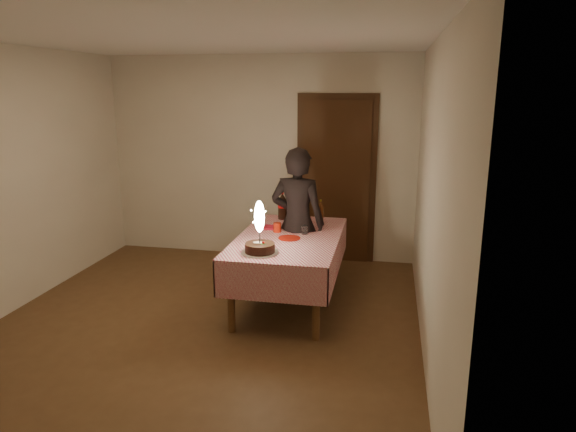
% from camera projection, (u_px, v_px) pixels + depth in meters
% --- Properties ---
extents(ground, '(4.00, 4.50, 0.01)m').
position_uv_depth(ground, '(202.00, 328.00, 4.81)').
color(ground, brown).
rests_on(ground, ground).
extents(room_shell, '(4.04, 4.54, 2.62)m').
position_uv_depth(room_shell, '(201.00, 151.00, 4.48)').
color(room_shell, beige).
rests_on(room_shell, ground).
extents(dining_table, '(1.02, 1.72, 0.73)m').
position_uv_depth(dining_table, '(289.00, 246.00, 5.22)').
color(dining_table, brown).
rests_on(dining_table, ground).
extents(birthday_cake, '(0.34, 0.34, 0.48)m').
position_uv_depth(birthday_cake, '(260.00, 240.00, 4.65)').
color(birthday_cake, white).
rests_on(birthday_cake, dining_table).
extents(red_plate, '(0.22, 0.22, 0.01)m').
position_uv_depth(red_plate, '(289.00, 238.00, 5.12)').
color(red_plate, '#B81A0C').
rests_on(red_plate, dining_table).
extents(red_cup, '(0.08, 0.08, 0.10)m').
position_uv_depth(red_cup, '(277.00, 227.00, 5.34)').
color(red_cup, '#B11F0C').
rests_on(red_cup, dining_table).
extents(clear_cup, '(0.07, 0.07, 0.09)m').
position_uv_depth(clear_cup, '(305.00, 230.00, 5.26)').
color(clear_cup, white).
rests_on(clear_cup, dining_table).
extents(napkin_stack, '(0.15, 0.15, 0.02)m').
position_uv_depth(napkin_stack, '(268.00, 227.00, 5.50)').
color(napkin_stack, '#A91326').
rests_on(napkin_stack, dining_table).
extents(cola_bottle, '(0.10, 0.10, 0.32)m').
position_uv_depth(cola_bottle, '(282.00, 206.00, 5.84)').
color(cola_bottle, black).
rests_on(cola_bottle, dining_table).
extents(amber_bottle_left, '(0.06, 0.06, 0.26)m').
position_uv_depth(amber_bottle_left, '(296.00, 210.00, 5.82)').
color(amber_bottle_left, '#54260E').
rests_on(amber_bottle_left, dining_table).
extents(amber_bottle_right, '(0.06, 0.06, 0.26)m').
position_uv_depth(amber_bottle_right, '(321.00, 212.00, 5.73)').
color(amber_bottle_right, '#54260E').
rests_on(amber_bottle_right, dining_table).
extents(photographer, '(0.63, 0.48, 1.60)m').
position_uv_depth(photographer, '(298.00, 223.00, 5.42)').
color(photographer, black).
rests_on(photographer, ground).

